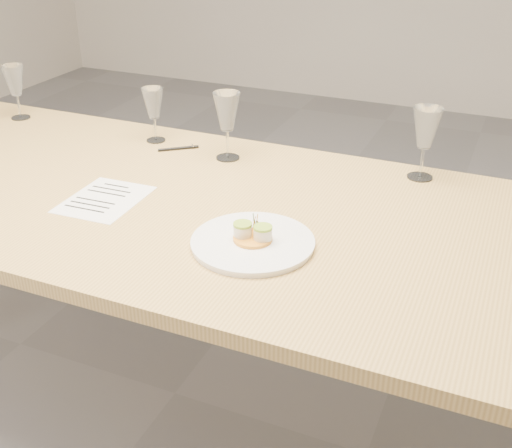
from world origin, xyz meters
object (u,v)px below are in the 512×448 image
at_px(dinner_plate, 253,241).
at_px(recipe_sheet, 104,199).
at_px(wine_glass_1, 153,104).
at_px(wine_glass_2, 227,113).
at_px(wine_glass_0, 14,81).
at_px(ballpoint_pen, 179,148).
at_px(wine_glass_3, 426,129).
at_px(dining_table, 161,215).

height_order(dinner_plate, recipe_sheet, dinner_plate).
distance_m(wine_glass_1, wine_glass_2, 0.30).
xyz_separation_m(recipe_sheet, wine_glass_1, (-0.11, 0.46, 0.13)).
relative_size(wine_glass_0, wine_glass_1, 1.09).
bearing_deg(ballpoint_pen, recipe_sheet, -128.50).
height_order(ballpoint_pen, wine_glass_0, wine_glass_0).
bearing_deg(wine_glass_1, wine_glass_3, 2.79).
height_order(ballpoint_pen, wine_glass_1, wine_glass_1).
xyz_separation_m(dining_table, wine_glass_0, (-0.83, 0.37, 0.21)).
height_order(recipe_sheet, ballpoint_pen, ballpoint_pen).
bearing_deg(dining_table, wine_glass_2, 78.83).
height_order(dining_table, dinner_plate, dinner_plate).
xyz_separation_m(dining_table, wine_glass_1, (-0.23, 0.37, 0.20)).
bearing_deg(dining_table, wine_glass_1, 122.42).
xyz_separation_m(recipe_sheet, wine_glass_2, (0.18, 0.41, 0.15)).
bearing_deg(dining_table, recipe_sheet, -142.22).
distance_m(recipe_sheet, wine_glass_1, 0.49).
xyz_separation_m(dining_table, wine_glass_2, (0.06, 0.32, 0.22)).
bearing_deg(wine_glass_0, wine_glass_1, -0.65).
bearing_deg(wine_glass_0, ballpoint_pen, -4.00).
bearing_deg(recipe_sheet, ballpoint_pen, 87.70).
distance_m(recipe_sheet, ballpoint_pen, 0.42).
relative_size(recipe_sheet, wine_glass_1, 1.40).
xyz_separation_m(dining_table, dinner_plate, (0.36, -0.17, 0.08)).
distance_m(recipe_sheet, wine_glass_2, 0.48).
height_order(wine_glass_0, wine_glass_3, wine_glass_3).
xyz_separation_m(dinner_plate, wine_glass_2, (-0.30, 0.49, 0.14)).
relative_size(dinner_plate, wine_glass_3, 1.40).
relative_size(dinner_plate, recipe_sheet, 1.18).
relative_size(recipe_sheet, wine_glass_0, 1.29).
bearing_deg(dinner_plate, wine_glass_3, 62.70).
bearing_deg(wine_glass_1, wine_glass_2, -8.74).
bearing_deg(wine_glass_3, wine_glass_1, -177.21).
distance_m(ballpoint_pen, wine_glass_1, 0.17).
xyz_separation_m(dinner_plate, wine_glass_1, (-0.60, 0.53, 0.12)).
relative_size(dining_table, recipe_sheet, 9.33).
height_order(dining_table, wine_glass_0, wine_glass_0).
xyz_separation_m(wine_glass_0, wine_glass_3, (1.49, 0.04, 0.01)).
xyz_separation_m(recipe_sheet, wine_glass_0, (-0.71, 0.47, 0.14)).
height_order(dinner_plate, wine_glass_1, wine_glass_1).
bearing_deg(wine_glass_2, recipe_sheet, -114.02).
height_order(wine_glass_2, wine_glass_3, wine_glass_3).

